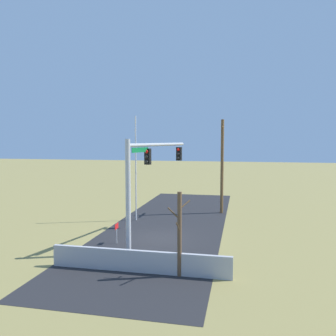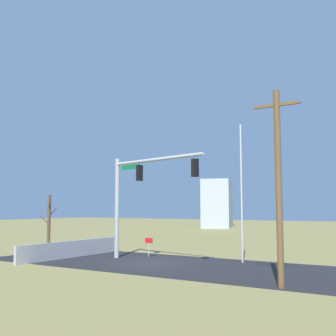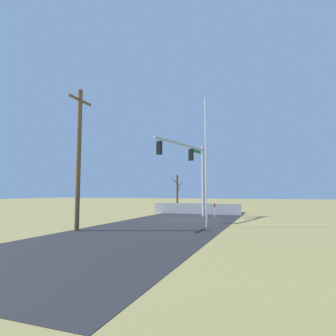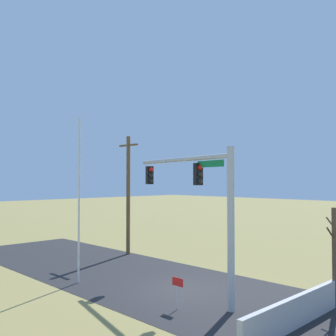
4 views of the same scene
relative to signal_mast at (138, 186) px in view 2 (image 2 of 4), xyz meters
name	(u,v)px [view 2 (image 2 of 4)]	position (x,y,z in m)	size (l,w,h in m)	color
ground_plane	(151,263)	(-1.27, 0.36, -4.46)	(160.00, 160.00, 0.00)	olive
road_surface	(215,268)	(-5.27, 0.36, -4.46)	(28.00, 8.00, 0.01)	#232326
sidewalk_corner	(104,257)	(2.98, -0.50, -4.46)	(6.00, 6.00, 0.01)	#B7B5AD
retaining_fence	(72,249)	(4.50, 0.85, -3.93)	(0.20, 8.76, 1.06)	#A8A8AD
signal_mast	(138,186)	(0.00, 0.00, 0.00)	(7.27, 2.03, 6.32)	#B2B5BA
flagpole	(241,193)	(-5.72, -2.45, -0.42)	(0.10, 0.10, 8.09)	silver
utility_pole	(279,183)	(-9.84, 3.92, -0.31)	(1.90, 0.26, 7.98)	brown
bare_tree	(49,227)	(4.57, 2.81, -2.44)	(1.27, 1.02, 3.92)	brown
open_sign	(149,243)	(0.38, -1.79, -3.56)	(0.56, 0.04, 1.22)	silver
distant_building	(218,204)	(13.83, -41.40, -0.70)	(11.19, 4.25, 7.52)	silver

